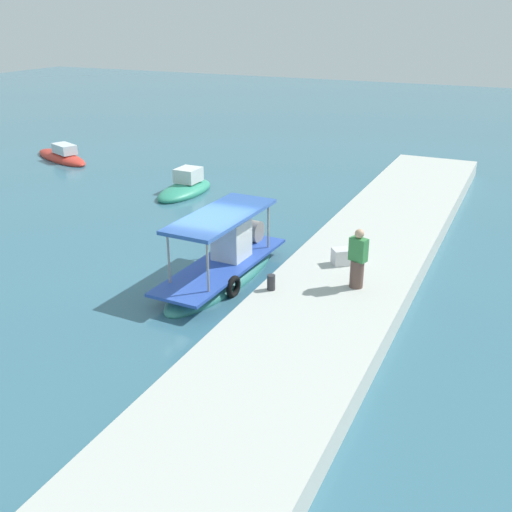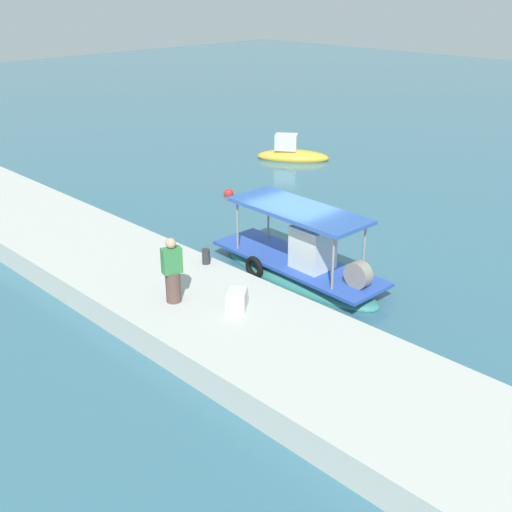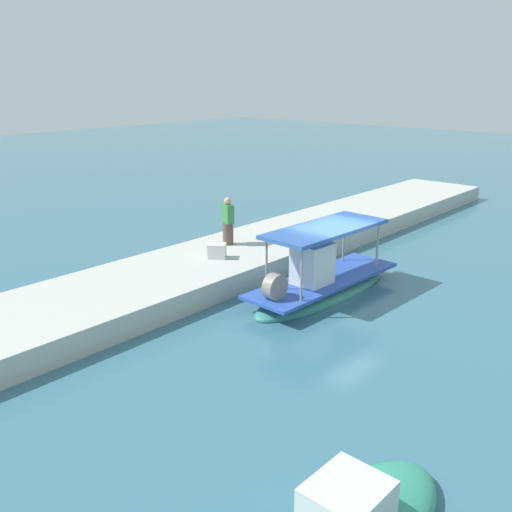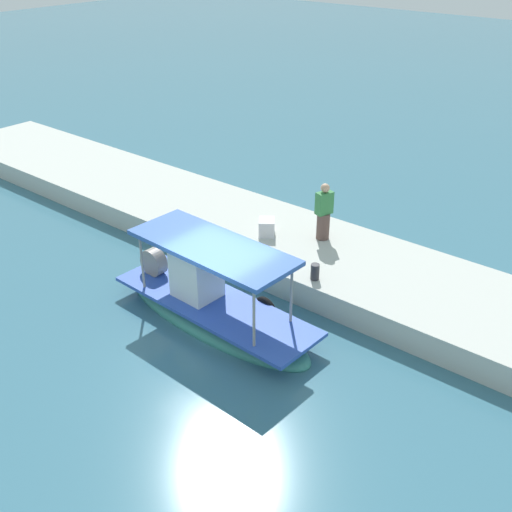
{
  "view_description": "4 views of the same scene",
  "coord_description": "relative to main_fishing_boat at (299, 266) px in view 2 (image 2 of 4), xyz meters",
  "views": [
    {
      "loc": [
        -15.85,
        -9.08,
        8.34
      ],
      "look_at": [
        -0.13,
        -1.79,
        1.23
      ],
      "focal_mm": 42.42,
      "sensor_mm": 36.0,
      "label": 1
    },
    {
      "loc": [
        12.09,
        -13.99,
        8.6
      ],
      "look_at": [
        -0.28,
        -1.6,
        0.92
      ],
      "focal_mm": 44.49,
      "sensor_mm": 36.0,
      "label": 2
    },
    {
      "loc": [
        14.85,
        9.55,
        6.82
      ],
      "look_at": [
        0.95,
        -2.74,
        0.97
      ],
      "focal_mm": 40.13,
      "sensor_mm": 36.0,
      "label": 3
    },
    {
      "loc": [
        -9.34,
        9.66,
        9.5
      ],
      "look_at": [
        0.86,
        -2.78,
        0.75
      ],
      "focal_mm": 44.08,
      "sensor_mm": 36.0,
      "label": 4
    }
  ],
  "objects": [
    {
      "name": "main_fishing_boat",
      "position": [
        0.0,
        0.0,
        0.0
      ],
      "size": [
        6.35,
        2.05,
        2.63
      ],
      "color": "teal",
      "rests_on": "ground_plane"
    },
    {
      "name": "cargo_crate",
      "position": [
        1.09,
        -3.69,
        0.61
      ],
      "size": [
        0.75,
        0.78,
        0.51
      ],
      "primitive_type": "cube",
      "rotation": [
        0.0,
        0.0,
        2.22
      ],
      "color": "silver",
      "rests_on": "dock_quay"
    },
    {
      "name": "fisherman_near_bollard",
      "position": [
        -0.4,
        -4.59,
        1.16
      ],
      "size": [
        0.5,
        0.57,
        1.8
      ],
      "color": "brown",
      "rests_on": "dock_quay"
    },
    {
      "name": "marker_buoy",
      "position": [
        -7.59,
        4.03,
        -0.31
      ],
      "size": [
        0.43,
        0.43,
        0.43
      ],
      "color": "red",
      "rests_on": "ground_plane"
    },
    {
      "name": "dock_quay",
      "position": [
        -0.41,
        -4.02,
        -0.02
      ],
      "size": [
        36.0,
        4.09,
        0.75
      ],
      "primitive_type": "cube",
      "color": "#BABDB5",
      "rests_on": "ground_plane"
    },
    {
      "name": "mooring_bollard",
      "position": [
        -1.62,
        -2.4,
        0.58
      ],
      "size": [
        0.24,
        0.24,
        0.46
      ],
      "primitive_type": "cylinder",
      "color": "#2D2D33",
      "rests_on": "dock_quay"
    },
    {
      "name": "moored_boat_far",
      "position": [
        -9.65,
        10.39,
        -0.15
      ],
      "size": [
        3.79,
        3.27,
        1.55
      ],
      "color": "gold",
      "rests_on": "ground_plane"
    },
    {
      "name": "ground_plane",
      "position": [
        -0.41,
        0.38,
        -0.4
      ],
      "size": [
        120.0,
        120.0,
        0.0
      ],
      "primitive_type": "plane",
      "color": "#38697D"
    }
  ]
}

